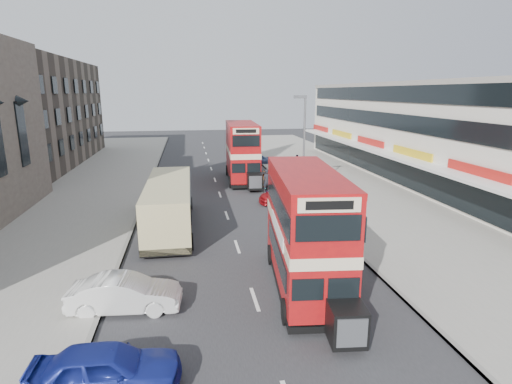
{
  "coord_description": "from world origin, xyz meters",
  "views": [
    {
      "loc": [
        -2.5,
        -13.19,
        8.38
      ],
      "look_at": [
        0.65,
        5.53,
        3.71
      ],
      "focal_mm": 28.65,
      "sensor_mm": 36.0,
      "label": 1
    }
  ],
  "objects_px": {
    "bus_second": "(242,152)",
    "pedestrian_near": "(335,196)",
    "car_right_c": "(255,160)",
    "cyclist": "(267,187)",
    "car_left_near": "(106,369)",
    "car_right_a": "(289,195)",
    "pedestrian_far": "(297,162)",
    "bus_main": "(306,230)",
    "car_left_front": "(125,294)",
    "car_right_b": "(266,178)",
    "coach": "(169,203)",
    "street_lamp": "(303,139)"
  },
  "relations": [
    {
      "from": "bus_second",
      "to": "coach",
      "type": "distance_m",
      "value": 14.8
    },
    {
      "from": "car_right_a",
      "to": "cyclist",
      "type": "bearing_deg",
      "value": -149.45
    },
    {
      "from": "car_left_near",
      "to": "car_right_a",
      "type": "bearing_deg",
      "value": -26.95
    },
    {
      "from": "car_right_a",
      "to": "bus_main",
      "type": "bearing_deg",
      "value": -11.07
    },
    {
      "from": "bus_main",
      "to": "bus_second",
      "type": "bearing_deg",
      "value": -84.83
    },
    {
      "from": "car_right_b",
      "to": "pedestrian_far",
      "type": "height_order",
      "value": "pedestrian_far"
    },
    {
      "from": "coach",
      "to": "car_left_near",
      "type": "xyz_separation_m",
      "value": [
        -1.26,
        -14.5,
        -0.91
      ]
    },
    {
      "from": "car_left_front",
      "to": "pedestrian_near",
      "type": "distance_m",
      "value": 17.84
    },
    {
      "from": "car_left_front",
      "to": "pedestrian_far",
      "type": "xyz_separation_m",
      "value": [
        14.16,
        26.86,
        0.28
      ]
    },
    {
      "from": "bus_main",
      "to": "car_right_c",
      "type": "height_order",
      "value": "bus_main"
    },
    {
      "from": "car_right_a",
      "to": "pedestrian_far",
      "type": "relative_size",
      "value": 2.82
    },
    {
      "from": "car_left_front",
      "to": "car_right_c",
      "type": "xyz_separation_m",
      "value": [
        10.48,
        31.86,
        -0.11
      ]
    },
    {
      "from": "car_left_near",
      "to": "car_left_front",
      "type": "height_order",
      "value": "car_left_near"
    },
    {
      "from": "pedestrian_far",
      "to": "car_left_near",
      "type": "bearing_deg",
      "value": -126.98
    },
    {
      "from": "car_right_c",
      "to": "car_left_front",
      "type": "bearing_deg",
      "value": -19.14
    },
    {
      "from": "car_right_c",
      "to": "cyclist",
      "type": "relative_size",
      "value": 1.53
    },
    {
      "from": "car_left_front",
      "to": "car_right_a",
      "type": "distance_m",
      "value": 17.67
    },
    {
      "from": "pedestrian_near",
      "to": "bus_second",
      "type": "bearing_deg",
      "value": -103.21
    },
    {
      "from": "bus_main",
      "to": "cyclist",
      "type": "bearing_deg",
      "value": -89.29
    },
    {
      "from": "street_lamp",
      "to": "pedestrian_near",
      "type": "bearing_deg",
      "value": -70.34
    },
    {
      "from": "bus_second",
      "to": "pedestrian_far",
      "type": "height_order",
      "value": "bus_second"
    },
    {
      "from": "pedestrian_far",
      "to": "cyclist",
      "type": "relative_size",
      "value": 0.74
    },
    {
      "from": "car_right_a",
      "to": "car_right_c",
      "type": "distance_m",
      "value": 17.44
    },
    {
      "from": "car_right_c",
      "to": "cyclist",
      "type": "distance_m",
      "value": 15.28
    },
    {
      "from": "street_lamp",
      "to": "pedestrian_far",
      "type": "distance_m",
      "value": 11.77
    },
    {
      "from": "pedestrian_far",
      "to": "bus_main",
      "type": "bearing_deg",
      "value": -117.23
    },
    {
      "from": "car_left_near",
      "to": "car_left_front",
      "type": "relative_size",
      "value": 0.99
    },
    {
      "from": "street_lamp",
      "to": "car_right_c",
      "type": "relative_size",
      "value": 2.33
    },
    {
      "from": "car_right_c",
      "to": "pedestrian_near",
      "type": "distance_m",
      "value": 19.85
    },
    {
      "from": "car_left_near",
      "to": "cyclist",
      "type": "distance_m",
      "value": 22.98
    },
    {
      "from": "bus_second",
      "to": "pedestrian_near",
      "type": "height_order",
      "value": "bus_second"
    },
    {
      "from": "bus_second",
      "to": "car_right_c",
      "type": "height_order",
      "value": "bus_second"
    },
    {
      "from": "coach",
      "to": "car_left_near",
      "type": "distance_m",
      "value": 14.59
    },
    {
      "from": "pedestrian_near",
      "to": "coach",
      "type": "bearing_deg",
      "value": -27.86
    },
    {
      "from": "car_right_c",
      "to": "street_lamp",
      "type": "bearing_deg",
      "value": 3.37
    },
    {
      "from": "street_lamp",
      "to": "pedestrian_far",
      "type": "relative_size",
      "value": 4.82
    },
    {
      "from": "street_lamp",
      "to": "pedestrian_far",
      "type": "height_order",
      "value": "street_lamp"
    },
    {
      "from": "bus_second",
      "to": "car_right_a",
      "type": "xyz_separation_m",
      "value": [
        2.47,
        -8.82,
        -2.13
      ]
    },
    {
      "from": "car_left_front",
      "to": "car_right_c",
      "type": "height_order",
      "value": "car_left_front"
    },
    {
      "from": "bus_second",
      "to": "car_right_c",
      "type": "xyz_separation_m",
      "value": [
        2.72,
        8.62,
        -2.22
      ]
    },
    {
      "from": "bus_main",
      "to": "car_left_front",
      "type": "xyz_separation_m",
      "value": [
        -7.48,
        -0.76,
        -1.94
      ]
    },
    {
      "from": "pedestrian_far",
      "to": "cyclist",
      "type": "xyz_separation_m",
      "value": [
        -5.24,
        -10.21,
        -0.16
      ]
    },
    {
      "from": "bus_main",
      "to": "coach",
      "type": "distance_m",
      "value": 11.07
    },
    {
      "from": "car_right_b",
      "to": "pedestrian_near",
      "type": "height_order",
      "value": "pedestrian_near"
    },
    {
      "from": "car_left_front",
      "to": "car_right_b",
      "type": "relative_size",
      "value": 0.88
    },
    {
      "from": "bus_main",
      "to": "bus_second",
      "type": "height_order",
      "value": "bus_second"
    },
    {
      "from": "bus_main",
      "to": "car_right_b",
      "type": "height_order",
      "value": "bus_main"
    },
    {
      "from": "car_right_a",
      "to": "car_right_b",
      "type": "height_order",
      "value": "car_right_a"
    },
    {
      "from": "street_lamp",
      "to": "car_left_near",
      "type": "relative_size",
      "value": 1.92
    },
    {
      "from": "bus_second",
      "to": "car_left_near",
      "type": "height_order",
      "value": "bus_second"
    }
  ]
}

